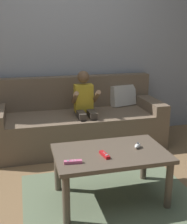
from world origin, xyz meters
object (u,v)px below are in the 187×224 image
coffee_table (111,159)px  nunchuk_white (138,146)px  game_remote_red_near_edge (105,155)px  person_seated_on_couch (85,106)px  game_remote_pink_far_corner (73,162)px  couch (78,123)px

coffee_table → nunchuk_white: (0.25, 0.02, 0.09)m
coffee_table → game_remote_red_near_edge: 0.13m
game_remote_red_near_edge → nunchuk_white: 0.34m
game_remote_red_near_edge → person_seated_on_couch: bearing=84.9°
game_remote_red_near_edge → nunchuk_white: bearing=15.5°
nunchuk_white → game_remote_red_near_edge: bearing=-164.5°
game_remote_red_near_edge → game_remote_pink_far_corner: same height
game_remote_red_near_edge → game_remote_pink_far_corner: bearing=-166.5°
couch → nunchuk_white: couch is taller
coffee_table → game_remote_pink_far_corner: game_remote_pink_far_corner is taller
game_remote_red_near_edge → game_remote_pink_far_corner: (-0.27, -0.07, 0.00)m
couch → person_seated_on_couch: size_ratio=2.16×
person_seated_on_couch → coffee_table: size_ratio=1.01×
nunchuk_white → game_remote_pink_far_corner: size_ratio=0.67×
couch → nunchuk_white: (0.28, -1.27, 0.17)m
coffee_table → game_remote_pink_far_corner: (-0.35, -0.14, 0.08)m
coffee_table → person_seated_on_couch: bearing=88.5°
game_remote_pink_far_corner → coffee_table: bearing=21.8°
person_seated_on_couch → coffee_table: (-0.03, -1.11, -0.18)m
nunchuk_white → game_remote_pink_far_corner: nunchuk_white is taller
person_seated_on_couch → game_remote_pink_far_corner: 1.31m
game_remote_red_near_edge → nunchuk_white: nunchuk_white is taller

